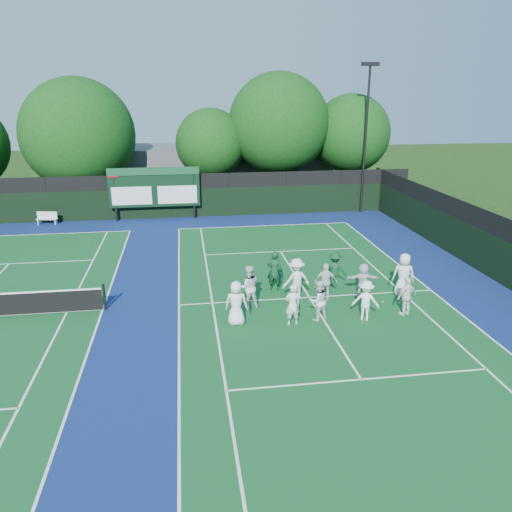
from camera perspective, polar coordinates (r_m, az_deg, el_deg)
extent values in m
plane|color=#19350E|center=(20.48, 6.81, -5.83)|extent=(120.00, 120.00, 0.00)
cube|color=navy|center=(20.76, -10.22, -5.64)|extent=(34.00, 32.00, 0.01)
cube|color=#104F21|center=(21.36, 6.12, -4.72)|extent=(10.97, 23.77, 0.00)
cube|color=white|center=(32.38, 0.96, 3.48)|extent=(10.97, 0.08, 0.00)
cube|color=white|center=(20.74, -8.79, -5.55)|extent=(0.08, 23.77, 0.00)
cube|color=white|center=(23.28, 19.35, -3.70)|extent=(0.08, 23.77, 0.00)
cube|color=white|center=(20.76, -5.00, -5.37)|extent=(0.08, 23.77, 0.00)
cube|color=white|center=(22.69, 16.27, -3.95)|extent=(0.08, 23.77, 0.00)
cube|color=white|center=(15.94, 11.93, -13.64)|extent=(8.23, 0.08, 0.00)
cube|color=white|center=(27.20, 2.82, 0.53)|extent=(8.23, 0.08, 0.00)
cube|color=white|center=(21.36, 6.12, -4.71)|extent=(0.08, 12.80, 0.00)
cube|color=white|center=(33.20, -23.66, 2.28)|extent=(10.97, 0.08, 0.00)
cube|color=white|center=(21.02, -17.12, -5.86)|extent=(0.08, 23.77, 0.00)
cube|color=white|center=(21.29, -20.77, -5.96)|extent=(0.08, 23.77, 0.00)
cube|color=white|center=(28.17, -26.37, -0.80)|extent=(8.23, 0.08, 0.00)
cube|color=black|center=(34.78, -9.73, 5.94)|extent=(34.00, 0.08, 2.00)
cube|color=black|center=(34.50, -9.87, 8.37)|extent=(34.00, 0.05, 1.00)
cube|color=black|center=(24.76, 26.83, -0.94)|extent=(0.08, 32.00, 2.00)
cylinder|color=black|center=(34.52, -15.83, 6.69)|extent=(0.16, 0.16, 3.50)
cylinder|color=black|center=(34.24, -7.12, 7.15)|extent=(0.16, 0.16, 3.50)
cube|color=black|center=(34.20, -11.54, 7.68)|extent=(6.00, 0.15, 2.60)
cube|color=#144725|center=(33.92, -11.67, 9.47)|extent=(6.00, 0.05, 0.50)
cube|color=white|center=(34.31, -14.01, 6.68)|extent=(2.60, 0.04, 1.20)
cube|color=white|center=(34.14, -8.97, 6.95)|extent=(2.60, 0.04, 1.20)
cube|color=#990C0F|center=(34.18, -16.06, 9.03)|extent=(0.70, 0.04, 0.50)
cube|color=#55555A|center=(42.57, -4.18, 9.79)|extent=(18.00, 6.00, 4.00)
cylinder|color=black|center=(36.11, 12.37, 12.67)|extent=(0.16, 0.16, 10.00)
cube|color=black|center=(35.99, 12.95, 20.60)|extent=(1.20, 0.30, 0.25)
cylinder|color=black|center=(20.80, -16.94, -4.50)|extent=(0.10, 0.10, 1.10)
cube|color=silver|center=(35.37, -22.77, 3.92)|extent=(1.37, 0.59, 0.05)
cube|color=silver|center=(35.44, -22.77, 4.36)|extent=(1.32, 0.29, 0.44)
cube|color=silver|center=(35.55, -23.56, 3.56)|extent=(0.11, 0.31, 0.35)
cube|color=silver|center=(35.29, -21.90, 3.67)|extent=(0.11, 0.31, 0.35)
cylinder|color=black|center=(38.83, -18.99, 6.79)|extent=(0.44, 0.44, 2.38)
sphere|color=#0C380F|center=(38.28, -19.64, 12.89)|extent=(7.93, 7.93, 7.93)
sphere|color=#0C380F|center=(38.54, -18.54, 11.85)|extent=(5.55, 5.55, 5.55)
cylinder|color=black|center=(38.19, -5.08, 7.79)|extent=(0.44, 0.44, 2.72)
sphere|color=#0C380F|center=(37.73, -5.23, 12.68)|extent=(5.11, 5.11, 5.11)
sphere|color=#0C380F|center=(38.12, -4.31, 11.99)|extent=(3.57, 3.57, 3.57)
cylinder|color=black|center=(38.77, 2.51, 8.34)|extent=(0.44, 0.44, 3.17)
sphere|color=#0C380F|center=(38.24, 2.60, 14.83)|extent=(7.49, 7.49, 7.49)
sphere|color=#0C380F|center=(38.71, 3.40, 13.75)|extent=(5.24, 5.24, 5.24)
cylinder|color=black|center=(40.21, 10.48, 8.30)|extent=(0.44, 0.44, 3.00)
sphere|color=#0C380F|center=(39.74, 10.80, 13.57)|extent=(5.92, 5.92, 5.92)
sphere|color=#0C380F|center=(40.27, 11.44, 12.75)|extent=(4.14, 4.14, 4.14)
sphere|color=yellow|center=(22.41, 6.77, -3.54)|extent=(0.07, 0.07, 0.07)
sphere|color=yellow|center=(21.48, 16.04, -5.17)|extent=(0.07, 0.07, 0.07)
sphere|color=yellow|center=(22.67, -0.88, -3.14)|extent=(0.07, 0.07, 0.07)
sphere|color=yellow|center=(21.94, 8.23, -4.09)|extent=(0.07, 0.07, 0.07)
sphere|color=yellow|center=(21.41, 14.28, -5.09)|extent=(0.07, 0.07, 0.07)
imported|color=white|center=(18.58, -2.27, -5.42)|extent=(0.93, 0.70, 1.72)
imported|color=white|center=(18.63, 4.20, -5.57)|extent=(0.62, 0.43, 1.61)
imported|color=white|center=(19.11, 7.11, -5.06)|extent=(0.92, 0.80, 1.60)
imported|color=white|center=(19.43, 12.43, -4.98)|extent=(1.17, 0.94, 1.59)
imported|color=white|center=(20.25, 16.85, -4.41)|extent=(0.99, 0.69, 1.57)
imported|color=silver|center=(19.99, -0.85, -3.54)|extent=(0.89, 0.70, 1.79)
imported|color=silver|center=(20.73, 4.63, -2.71)|extent=(1.30, 0.91, 1.83)
imported|color=silver|center=(20.92, 7.98, -2.95)|extent=(0.99, 0.53, 1.61)
imported|color=silver|center=(21.57, 12.14, -2.69)|extent=(1.43, 0.63, 1.49)
imported|color=white|center=(22.02, 16.51, -2.08)|extent=(1.05, 0.83, 1.88)
imported|color=#0F3A20|center=(21.73, 2.11, -1.70)|extent=(0.74, 0.58, 1.79)
imported|color=#103C1F|center=(22.43, 8.98, -1.54)|extent=(1.18, 0.93, 1.59)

